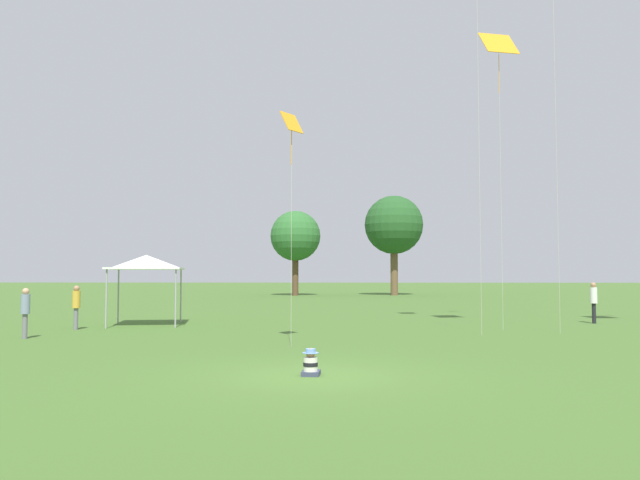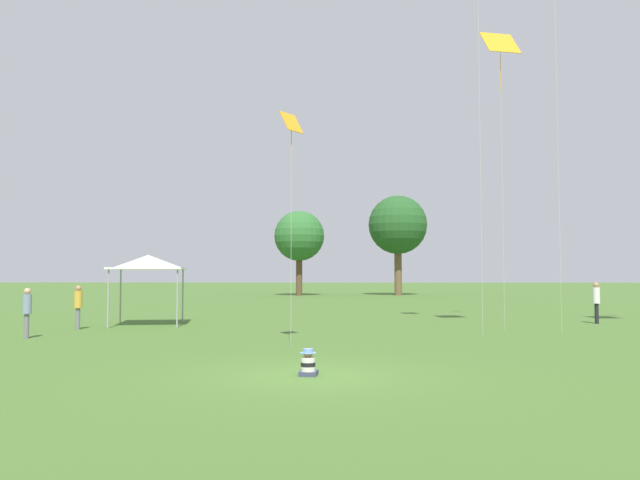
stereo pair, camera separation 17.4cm
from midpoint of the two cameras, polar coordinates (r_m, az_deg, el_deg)
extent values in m
plane|color=#426628|center=(13.78, -0.93, -12.33)|extent=(300.00, 300.00, 0.00)
cube|color=#383D56|center=(13.87, -1.20, -12.06)|extent=(0.42, 0.50, 0.10)
cylinder|color=silver|center=(13.75, -1.24, -11.29)|extent=(0.33, 0.33, 0.30)
cylinder|color=black|center=(13.75, -1.24, -11.29)|extent=(0.34, 0.34, 0.08)
sphere|color=#A37556|center=(13.72, -1.24, -10.30)|extent=(0.21, 0.21, 0.21)
cylinder|color=#6B8ED1|center=(13.72, -1.24, -10.28)|extent=(0.36, 0.36, 0.01)
cylinder|color=#6B8ED1|center=(13.72, -1.24, -10.10)|extent=(0.21, 0.21, 0.09)
cylinder|color=slate|center=(23.72, -25.57, -7.14)|extent=(0.22, 0.22, 0.85)
cylinder|color=gray|center=(23.67, -25.53, -5.31)|extent=(0.40, 0.40, 0.67)
sphere|color=tan|center=(23.66, -25.50, -4.26)|extent=(0.23, 0.23, 0.23)
cylinder|color=black|center=(30.56, 23.62, -6.17)|extent=(0.23, 0.23, 0.90)
cylinder|color=silver|center=(30.53, 23.58, -4.66)|extent=(0.42, 0.42, 0.71)
sphere|color=#A37556|center=(30.52, 23.56, -3.80)|extent=(0.24, 0.24, 0.24)
cylinder|color=slate|center=(26.75, -21.59, -6.72)|extent=(0.21, 0.21, 0.86)
cylinder|color=gold|center=(26.71, -21.56, -5.08)|extent=(0.39, 0.39, 0.68)
sphere|color=#A37556|center=(26.70, -21.54, -4.14)|extent=(0.23, 0.23, 0.23)
cube|color=white|center=(28.02, -15.78, -2.53)|extent=(3.54, 3.54, 0.08)
cone|color=white|center=(28.03, -15.77, -1.88)|extent=(3.36, 3.36, 0.55)
cylinder|color=#99999E|center=(29.61, -18.13, -4.92)|extent=(0.07, 0.07, 2.40)
cylinder|color=#99999E|center=(29.27, -12.78, -5.02)|extent=(0.07, 0.07, 2.40)
cylinder|color=#99999E|center=(26.90, -19.14, -5.10)|extent=(0.07, 0.07, 2.40)
cylinder|color=#99999E|center=(26.52, -13.25, -5.22)|extent=(0.07, 0.07, 2.40)
cylinder|color=#BCB7A8|center=(26.01, 20.48, 14.45)|extent=(0.01, 0.01, 19.94)
cube|color=orange|center=(19.48, -2.87, 10.69)|extent=(0.72, 0.80, 0.63)
cylinder|color=orange|center=(19.31, -2.88, 8.44)|extent=(0.02, 0.02, 1.06)
cylinder|color=#BCB7A8|center=(18.96, -2.90, 0.58)|extent=(0.01, 0.01, 6.85)
cylinder|color=#BCB7A8|center=(24.35, 14.06, 13.69)|extent=(0.01, 0.01, 18.42)
cube|color=orange|center=(27.26, 15.83, 16.92)|extent=(1.55, 1.18, 1.09)
cylinder|color=orange|center=(26.85, 15.87, 14.38)|extent=(0.02, 0.02, 1.56)
cylinder|color=#BCB7A8|center=(25.87, 16.02, 4.87)|extent=(0.01, 0.01, 11.49)
cylinder|color=brown|center=(64.47, -2.35, -2.99)|extent=(0.65, 0.65, 4.74)
sphere|color=#2D662D|center=(64.59, -2.34, 0.38)|extent=(5.19, 5.19, 5.19)
cylinder|color=brown|center=(65.67, 6.72, -2.56)|extent=(0.77, 0.77, 5.69)
sphere|color=#235123|center=(65.88, 6.70, 1.39)|extent=(6.14, 6.14, 6.14)
camera|label=1|loc=(0.09, -90.25, 0.01)|focal=35.00mm
camera|label=2|loc=(0.09, 89.75, -0.01)|focal=35.00mm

